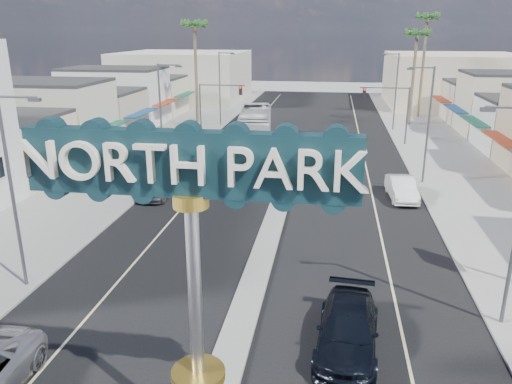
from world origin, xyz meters
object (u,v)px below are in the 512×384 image
(traffic_signal_right, at_px, (390,104))
(palm_right_far, at_px, (427,23))
(streetlight_l_near, at_px, (14,184))
(palm_right_mid, at_px, (417,38))
(car_parked_right, at_px, (402,188))
(city_bus, at_px, (255,128))
(gateway_sign, at_px, (193,262))
(car_parked_left, at_px, (159,185))
(streetlight_l_far, at_px, (221,85))
(streetlight_r_far, at_px, (395,88))
(streetlight_l_mid, at_px, (163,113))
(suv_right, at_px, (348,330))
(streetlight_r_mid, at_px, (427,120))
(palm_left_far, at_px, (194,30))
(traffic_signal_left, at_px, (216,100))

(traffic_signal_right, distance_m, palm_right_far, 20.59)
(streetlight_l_near, distance_m, palm_right_far, 58.35)
(palm_right_mid, bearing_deg, traffic_signal_right, -107.63)
(palm_right_mid, xyz_separation_m, car_parked_right, (-4.52, -30.06, -9.81))
(city_bus, bearing_deg, traffic_signal_right, 3.73)
(gateway_sign, relative_size, car_parked_left, 1.87)
(streetlight_l_far, height_order, streetlight_r_far, same)
(streetlight_r_far, distance_m, city_bus, 18.59)
(streetlight_l_near, height_order, palm_right_mid, palm_right_mid)
(streetlight_l_mid, distance_m, suv_right, 27.30)
(traffic_signal_right, bearing_deg, streetlight_l_near, -119.99)
(gateway_sign, bearing_deg, car_parked_left, 111.96)
(palm_right_far, relative_size, car_parked_left, 2.88)
(streetlight_r_mid, height_order, city_bus, streetlight_r_mid)
(streetlight_l_near, relative_size, car_parked_right, 1.88)
(palm_right_mid, bearing_deg, palm_left_far, -167.01)
(palm_left_far, bearing_deg, car_parked_left, -80.94)
(palm_right_mid, relative_size, car_parked_right, 2.52)
(gateway_sign, xyz_separation_m, palm_right_far, (15.00, 60.02, 6.46))
(palm_right_far, bearing_deg, streetlight_l_far, -158.54)
(streetlight_r_far, distance_m, palm_right_far, 13.21)
(palm_left_far, xyz_separation_m, palm_right_far, (28.00, 12.00, 0.89))
(traffic_signal_right, relative_size, palm_left_far, 0.46)
(gateway_sign, bearing_deg, traffic_signal_left, 102.33)
(palm_right_far, distance_m, car_parked_right, 38.44)
(streetlight_l_mid, height_order, palm_right_mid, palm_right_mid)
(palm_right_far, bearing_deg, car_parked_right, -100.25)
(streetlight_l_far, relative_size, streetlight_r_far, 1.00)
(palm_left_far, relative_size, suv_right, 2.37)
(streetlight_l_mid, relative_size, suv_right, 1.63)
(gateway_sign, xyz_separation_m, city_bus, (-4.55, 39.49, -4.03))
(streetlight_l_near, height_order, streetlight_r_far, same)
(traffic_signal_right, xyz_separation_m, streetlight_l_mid, (-19.62, -13.99, 0.79))
(palm_right_mid, bearing_deg, palm_right_far, 71.57)
(car_parked_left, xyz_separation_m, car_parked_right, (17.32, 2.03, -0.04))
(traffic_signal_left, xyz_separation_m, palm_right_far, (24.18, 18.01, 8.11))
(streetlight_r_mid, height_order, suv_right, streetlight_r_mid)
(palm_left_far, bearing_deg, traffic_signal_right, -15.15)
(streetlight_r_mid, distance_m, suv_right, 23.80)
(streetlight_l_far, bearing_deg, streetlight_l_mid, -90.00)
(streetlight_l_far, distance_m, palm_right_far, 28.29)
(car_parked_right, bearing_deg, suv_right, -106.77)
(streetlight_l_near, xyz_separation_m, car_parked_right, (18.91, 15.94, -4.28))
(traffic_signal_right, bearing_deg, palm_right_mid, 72.37)
(streetlight_l_far, xyz_separation_m, city_bus, (5.88, -10.53, -3.17))
(palm_right_mid, bearing_deg, streetlight_r_mid, -95.64)
(car_parked_left, bearing_deg, palm_right_far, 59.98)
(streetlight_l_far, bearing_deg, traffic_signal_left, -81.14)
(palm_right_mid, bearing_deg, suv_right, -100.17)
(streetlight_l_mid, xyz_separation_m, streetlight_r_far, (20.87, 22.00, 0.00))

